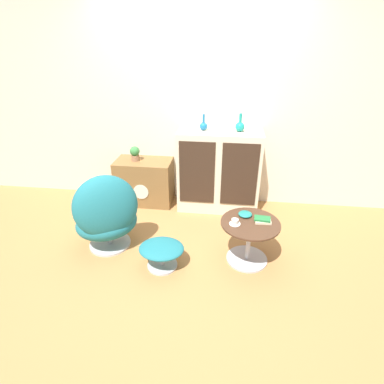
# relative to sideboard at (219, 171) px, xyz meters

# --- Properties ---
(ground_plane) EXTENTS (12.00, 12.00, 0.00)m
(ground_plane) POSITION_rel_sideboard_xyz_m (-0.32, -1.14, -0.52)
(ground_plane) COLOR #A87542
(wall_back) EXTENTS (6.40, 0.06, 2.60)m
(wall_back) POSITION_rel_sideboard_xyz_m (-0.32, 0.25, 0.78)
(wall_back) COLOR beige
(wall_back) RESTS_ON ground_plane
(sideboard) EXTENTS (1.02, 0.45, 1.04)m
(sideboard) POSITION_rel_sideboard_xyz_m (0.00, 0.00, 0.00)
(sideboard) COLOR beige
(sideboard) RESTS_ON ground_plane
(tv_console) EXTENTS (0.73, 0.42, 0.60)m
(tv_console) POSITION_rel_sideboard_xyz_m (-0.98, 0.02, -0.22)
(tv_console) COLOR brown
(tv_console) RESTS_ON ground_plane
(egg_chair) EXTENTS (0.85, 0.83, 0.88)m
(egg_chair) POSITION_rel_sideboard_xyz_m (-1.10, -1.03, -0.11)
(egg_chair) COLOR #B7B7BC
(egg_chair) RESTS_ON ground_plane
(ottoman) EXTENTS (0.44, 0.38, 0.26)m
(ottoman) POSITION_rel_sideboard_xyz_m (-0.48, -1.25, -0.33)
(ottoman) COLOR #B7B7BC
(ottoman) RESTS_ON ground_plane
(coffee_table) EXTENTS (0.57, 0.57, 0.45)m
(coffee_table) POSITION_rel_sideboard_xyz_m (0.36, -1.05, -0.24)
(coffee_table) COLOR #B7B7BC
(coffee_table) RESTS_ON ground_plane
(vase_leftmost) EXTENTS (0.09, 0.09, 0.19)m
(vase_leftmost) POSITION_rel_sideboard_xyz_m (-0.20, 0.00, 0.57)
(vase_leftmost) COLOR #196699
(vase_leftmost) RESTS_ON sideboard
(vase_inner_left) EXTENTS (0.11, 0.11, 0.21)m
(vase_inner_left) POSITION_rel_sideboard_xyz_m (0.23, 0.00, 0.58)
(vase_inner_left) COLOR teal
(vase_inner_left) RESTS_ON sideboard
(potted_plant) EXTENTS (0.12, 0.12, 0.19)m
(potted_plant) POSITION_rel_sideboard_xyz_m (-1.09, 0.02, 0.18)
(potted_plant) COLOR #996B4C
(potted_plant) RESTS_ON tv_console
(teacup) EXTENTS (0.11, 0.11, 0.05)m
(teacup) POSITION_rel_sideboard_xyz_m (0.21, -1.09, -0.05)
(teacup) COLOR silver
(teacup) RESTS_ON coffee_table
(book_stack) EXTENTS (0.17, 0.12, 0.04)m
(book_stack) POSITION_rel_sideboard_xyz_m (0.47, -1.02, -0.05)
(book_stack) COLOR beige
(book_stack) RESTS_ON coffee_table
(bowl) EXTENTS (0.14, 0.14, 0.04)m
(bowl) POSITION_rel_sideboard_xyz_m (0.31, -0.93, -0.05)
(bowl) COLOR #1E7A70
(bowl) RESTS_ON coffee_table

